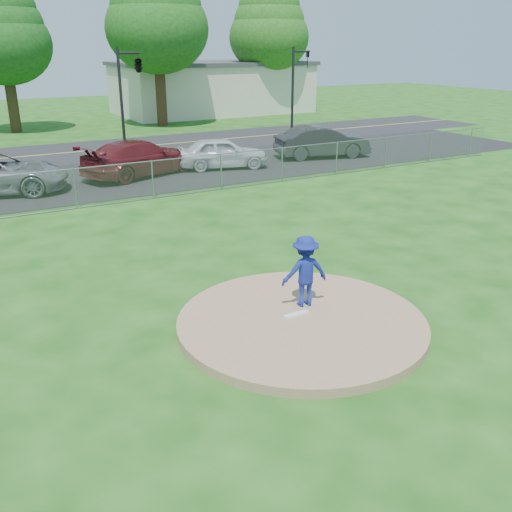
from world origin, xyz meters
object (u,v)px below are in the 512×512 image
Objects in this scene: tree_far_right at (269,27)px; traffic_signal_center at (136,67)px; tree_center at (2,32)px; pitcher at (305,271)px; parked_car_pearl at (222,153)px; commercial_building at (212,87)px; traffic_signal_right at (296,84)px; parked_car_darkred at (140,158)px; tree_right at (157,15)px; parked_car_charcoal at (322,142)px.

traffic_signal_center is (-16.03, -13.00, -2.45)m from tree_far_right.
pitcher is at bearing -87.52° from tree_center.
traffic_signal_center reaches higher than parked_car_pearl.
commercial_building is 16.14m from traffic_signal_right.
tree_right is at bearing -43.81° from parked_car_darkred.
pitcher reaches higher than parked_car_darkred.
traffic_signal_center reaches higher than parked_car_charcoal.
pitcher reaches higher than parked_car_charcoal.
commercial_building is 20.17m from traffic_signal_center.
tree_center is 10.27m from tree_right.
pitcher is (1.45, -33.43, -5.45)m from tree_center.
commercial_building is 7.00m from tree_far_right.
commercial_building reaches higher than pitcher.
parked_car_darkred is (-7.06, -15.70, -6.82)m from tree_right.
tree_center is at bearing 112.49° from traffic_signal_center.
pitcher is at bearing 176.04° from parked_car_pearl.
commercial_building reaches higher than parked_car_charcoal.
parked_car_pearl is at bearing 102.68° from parked_car_charcoal.
tree_right is 2.64× the size of parked_car_pearl.
tree_center is 1.76× the size of traffic_signal_right.
parked_car_pearl is at bearing -100.59° from tree_right.
tree_center is 1.76× the size of traffic_signal_center.
parked_car_darkred is (-14.06, -21.70, -1.33)m from commercial_building.
traffic_signal_center is at bearing -140.96° from tree_far_right.
traffic_signal_center is (-12.03, -16.00, 2.45)m from commercial_building.
parked_car_pearl is (-10.01, -22.08, -1.40)m from commercial_building.
pitcher is (-13.79, -21.43, -2.34)m from traffic_signal_right.
parked_car_charcoal is (-4.08, -22.20, -1.32)m from commercial_building.
commercial_building is at bearing 13.24° from tree_center.
commercial_building is 40.55m from pitcher.
parked_car_pearl is (-14.01, -19.08, -6.30)m from tree_far_right.
commercial_building is 25.89m from parked_car_darkred.
commercial_building is 9.98× the size of pitcher.
traffic_signal_center is at bearing 34.32° from parked_car_pearl.
parked_car_pearl is at bearing -99.11° from pitcher.
commercial_building is 22.61m from parked_car_charcoal.
tree_right reaches higher than parked_car_pearl.
tree_right reaches higher than traffic_signal_right.
traffic_signal_right is (-5.76, -13.00, -3.70)m from tree_far_right.
tree_right is at bearing 24.04° from parked_car_charcoal.
parked_car_pearl is (5.55, 15.34, -0.26)m from pitcher.
tree_right is 11.60m from traffic_signal_center.
pitcher is at bearing -122.76° from traffic_signal_right.
parked_car_charcoal is at bearing -79.78° from tree_right.
traffic_signal_center reaches higher than pitcher.
tree_center is 0.85× the size of tree_right.
tree_right is 11.42m from tree_far_right.
tree_far_right is at bearing 15.26° from tree_right.
traffic_signal_right is 3.41× the size of pitcher.
tree_right is 2.06× the size of parked_car_darkred.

